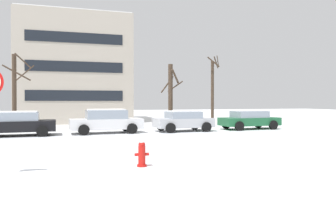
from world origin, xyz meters
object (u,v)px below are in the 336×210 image
(parked_car_white, at_px, (106,121))
(parked_car_green, at_px, (249,119))
(parked_car_silver, at_px, (183,121))
(parked_car_black, at_px, (18,123))
(fire_hydrant, at_px, (142,153))

(parked_car_white, bearing_deg, parked_car_green, 0.29)
(parked_car_silver, bearing_deg, parked_car_black, -179.88)
(parked_car_black, relative_size, parked_car_green, 0.98)
(fire_hydrant, bearing_deg, parked_car_black, 115.05)
(parked_car_white, bearing_deg, parked_car_silver, -1.28)
(parked_car_black, relative_size, parked_car_white, 0.94)
(parked_car_white, height_order, parked_car_silver, parked_car_white)
(parked_car_white, relative_size, parked_car_green, 1.05)
(parked_car_black, height_order, parked_car_silver, parked_car_black)
(parked_car_white, relative_size, parked_car_silver, 1.15)
(fire_hydrant, relative_size, parked_car_black, 0.19)
(parked_car_white, xyz_separation_m, parked_car_green, (10.07, 0.05, -0.06))
(parked_car_green, bearing_deg, parked_car_white, -179.71)
(parked_car_silver, distance_m, parked_car_green, 5.04)
(parked_car_green, bearing_deg, parked_car_black, -179.30)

